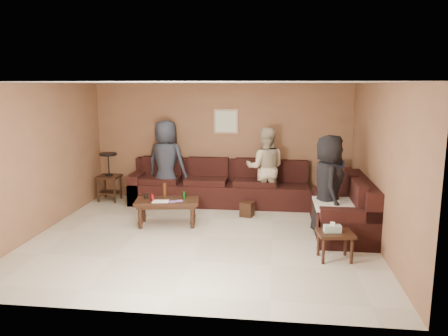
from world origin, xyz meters
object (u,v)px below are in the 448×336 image
object	(u,v)px
end_table_left	(109,176)
waste_bin	(247,209)
person_middle	(265,168)
sectional_sofa	(257,196)
person_left	(166,163)
person_right	(328,185)
coffee_table	(167,203)
side_table_right	(335,235)

from	to	relation	value
end_table_left	waste_bin	bearing A→B (deg)	-14.92
person_middle	sectional_sofa	bearing A→B (deg)	68.48
person_left	end_table_left	bearing A→B (deg)	10.50
waste_bin	person_right	distance (m)	1.77
sectional_sofa	person_right	bearing A→B (deg)	-42.52
coffee_table	person_left	size ratio (longest dim) A/B	0.67
sectional_sofa	person_left	distance (m)	2.01
person_right	end_table_left	bearing A→B (deg)	68.08
waste_bin	person_left	size ratio (longest dim) A/B	0.16
waste_bin	person_middle	xyz separation A→B (m)	(0.32, 0.66, 0.68)
coffee_table	side_table_right	size ratio (longest dim) A/B	2.12
sectional_sofa	coffee_table	xyz separation A→B (m)	(-1.55, -0.97, 0.07)
side_table_right	waste_bin	size ratio (longest dim) A/B	2.01
coffee_table	end_table_left	distance (m)	2.23
end_table_left	person_left	bearing A→B (deg)	-5.55
sectional_sofa	side_table_right	size ratio (longest dim) A/B	8.36
sectional_sofa	waste_bin	distance (m)	0.38
person_left	person_middle	distance (m)	2.05
waste_bin	person_left	distance (m)	2.00
person_left	person_right	size ratio (longest dim) A/B	1.05
sectional_sofa	side_table_right	bearing A→B (deg)	-61.64
sectional_sofa	coffee_table	bearing A→B (deg)	-147.97
end_table_left	coffee_table	bearing A→B (deg)	-42.27
waste_bin	person_right	size ratio (longest dim) A/B	0.17
sectional_sofa	person_left	size ratio (longest dim) A/B	2.64
coffee_table	end_table_left	world-z (taller)	end_table_left
coffee_table	side_table_right	world-z (taller)	coffee_table
coffee_table	waste_bin	size ratio (longest dim) A/B	4.25
coffee_table	end_table_left	bearing A→B (deg)	137.73
person_right	coffee_table	bearing A→B (deg)	85.38
coffee_table	waste_bin	bearing A→B (deg)	26.41
end_table_left	waste_bin	size ratio (longest dim) A/B	3.74
coffee_table	person_middle	world-z (taller)	person_middle
coffee_table	person_right	size ratio (longest dim) A/B	0.70
side_table_right	person_right	world-z (taller)	person_right
end_table_left	person_right	xyz separation A→B (m)	(4.42, -1.65, 0.29)
person_left	coffee_table	bearing A→B (deg)	120.15
sectional_sofa	person_right	size ratio (longest dim) A/B	2.78
coffee_table	end_table_left	xyz separation A→B (m)	(-1.64, 1.49, 0.15)
sectional_sofa	person_left	bearing A→B (deg)	168.12
sectional_sofa	end_table_left	size ratio (longest dim) A/B	4.49
sectional_sofa	coffee_table	size ratio (longest dim) A/B	3.94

